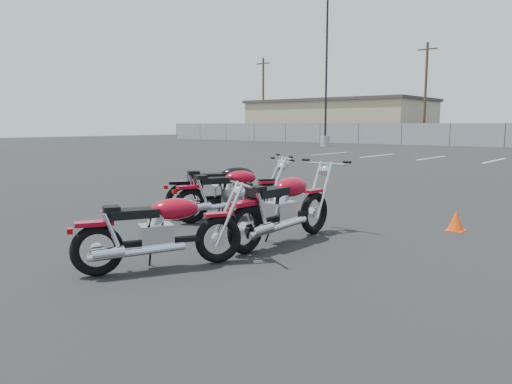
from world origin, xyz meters
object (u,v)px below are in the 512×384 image
Objects in this scene: motorcycle_front_red at (231,193)px; motorcycle_third_red at (283,207)px; motorcycle_second_black at (226,190)px; motorcycle_rear_red at (160,231)px.

motorcycle_third_red reaches higher than motorcycle_front_red.
motorcycle_rear_red is (1.64, -2.94, -0.05)m from motorcycle_second_black.
motorcycle_front_red is 0.24m from motorcycle_second_black.
motorcycle_third_red is (1.77, -0.84, 0.03)m from motorcycle_front_red.
motorcycle_rear_red is at bearing -99.78° from motorcycle_third_red.
motorcycle_second_black is at bearing 151.78° from motorcycle_front_red.
motorcycle_front_red is at bearing 154.53° from motorcycle_third_red.
motorcycle_rear_red is at bearing -63.25° from motorcycle_front_red.
motorcycle_second_black reaches higher than motorcycle_rear_red.
motorcycle_second_black is at bearing 119.07° from motorcycle_rear_red.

